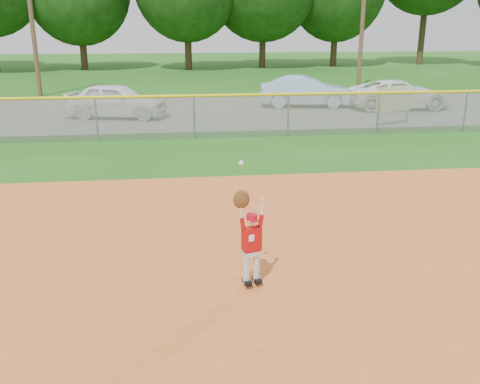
% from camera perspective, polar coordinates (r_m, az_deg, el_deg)
% --- Properties ---
extents(ground, '(120.00, 120.00, 0.00)m').
position_cam_1_polar(ground, '(9.49, -2.54, -7.10)').
color(ground, '#1E5914').
rests_on(ground, ground).
extents(clay_infield, '(24.00, 16.00, 0.04)m').
position_cam_1_polar(clay_infield, '(6.89, -0.56, -17.53)').
color(clay_infield, '#C65E23').
rests_on(clay_infield, ground).
extents(parking_strip, '(44.00, 10.00, 0.03)m').
position_cam_1_polar(parking_strip, '(24.91, -5.37, 8.65)').
color(parking_strip, slate).
rests_on(parking_strip, ground).
extents(car_white_a, '(4.52, 2.62, 1.45)m').
position_cam_1_polar(car_white_a, '(23.38, -13.06, 9.49)').
color(car_white_a, white).
rests_on(car_white_a, parking_strip).
extents(car_blue, '(4.49, 2.10, 1.42)m').
position_cam_1_polar(car_blue, '(25.99, 7.05, 10.60)').
color(car_blue, '#8CB8D0').
rests_on(car_blue, parking_strip).
extents(car_white_b, '(4.72, 2.21, 1.30)m').
position_cam_1_polar(car_white_b, '(26.27, 16.59, 9.95)').
color(car_white_b, white).
rests_on(car_white_b, parking_strip).
extents(sponsor_sign, '(1.65, 0.69, 1.56)m').
position_cam_1_polar(sponsor_sign, '(21.75, 16.09, 9.39)').
color(sponsor_sign, gray).
rests_on(sponsor_sign, ground).
extents(outfield_fence, '(40.06, 0.10, 1.55)m').
position_cam_1_polar(outfield_fence, '(18.85, -4.91, 8.33)').
color(outfield_fence, gray).
rests_on(outfield_fence, ground).
extents(power_lines, '(19.40, 0.24, 9.00)m').
position_cam_1_polar(power_lines, '(30.62, -4.00, 19.17)').
color(power_lines, '#4C3823').
rests_on(power_lines, ground).
extents(ballplayer, '(0.51, 0.27, 1.99)m').
position_cam_1_polar(ballplayer, '(8.14, 1.09, -4.89)').
color(ballplayer, silver).
rests_on(ballplayer, ground).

